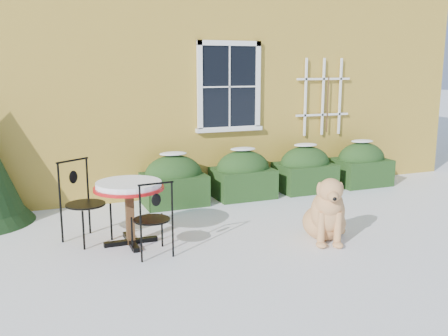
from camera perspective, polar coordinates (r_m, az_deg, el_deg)
name	(u,v)px	position (r m, az deg, el deg)	size (l,w,h in m)	color
ground	(253,250)	(6.52, 3.36, -9.39)	(80.00, 80.00, 0.00)	white
house	(131,30)	(12.80, -10.56, 15.23)	(12.40, 8.40, 6.40)	gold
hedge_row	(275,172)	(9.32, 5.81, -0.51)	(4.95, 0.80, 0.91)	#183313
bistro_table	(129,192)	(6.65, -10.80, -2.75)	(0.92, 0.92, 0.85)	black
patio_chair_near	(153,218)	(6.27, -8.16, -5.69)	(0.47, 0.46, 0.97)	black
patio_chair_far	(83,201)	(6.97, -15.80, -3.68)	(0.67, 0.67, 1.10)	black
dog	(327,214)	(6.88, 11.64, -5.20)	(0.80, 1.00, 0.94)	tan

